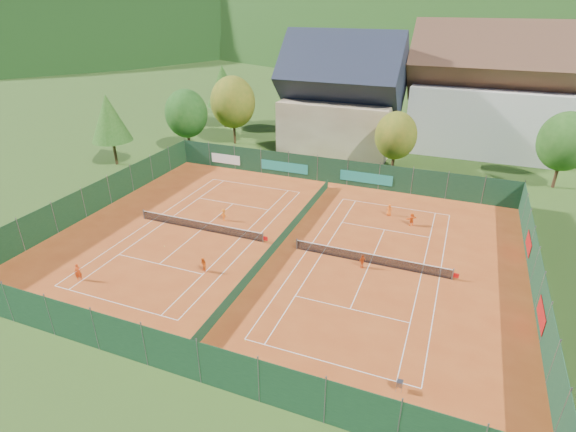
{
  "coord_description": "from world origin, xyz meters",
  "views": [
    {
      "loc": [
        13.26,
        -31.58,
        19.62
      ],
      "look_at": [
        0.0,
        2.0,
        2.0
      ],
      "focal_mm": 28.0,
      "sensor_mm": 36.0,
      "label": 1
    }
  ],
  "objects_px": {
    "hotel_block_a": "(489,97)",
    "player_right_near": "(362,261)",
    "chalet": "(342,101)",
    "player_right_far_b": "(412,219)",
    "ball_hopper": "(400,383)",
    "player_left_near": "(78,272)",
    "player_right_far_a": "(389,210)",
    "player_left_far": "(224,215)",
    "player_left_mid": "(203,265)"
  },
  "relations": [
    {
      "from": "ball_hopper",
      "to": "hotel_block_a",
      "type": "bearing_deg",
      "value": 85.67
    },
    {
      "from": "hotel_block_a",
      "to": "player_left_near",
      "type": "xyz_separation_m",
      "value": [
        -28.33,
        -46.55,
        -6.68
      ]
    },
    {
      "from": "player_left_mid",
      "to": "player_right_far_b",
      "type": "xyz_separation_m",
      "value": [
        14.19,
        14.33,
        0.02
      ]
    },
    {
      "from": "hotel_block_a",
      "to": "player_right_far_b",
      "type": "bearing_deg",
      "value": -101.83
    },
    {
      "from": "hotel_block_a",
      "to": "player_left_far",
      "type": "distance_m",
      "value": 41.07
    },
    {
      "from": "chalet",
      "to": "player_right_far_a",
      "type": "bearing_deg",
      "value": -62.03
    },
    {
      "from": "player_right_far_b",
      "to": "player_left_near",
      "type": "bearing_deg",
      "value": -3.31
    },
    {
      "from": "player_left_mid",
      "to": "player_left_far",
      "type": "xyz_separation_m",
      "value": [
        -2.95,
        8.69,
        -0.02
      ]
    },
    {
      "from": "hotel_block_a",
      "to": "player_left_near",
      "type": "bearing_deg",
      "value": -121.33
    },
    {
      "from": "player_left_near",
      "to": "player_right_far_a",
      "type": "bearing_deg",
      "value": 7.51
    },
    {
      "from": "hotel_block_a",
      "to": "chalet",
      "type": "bearing_deg",
      "value": -162.47
    },
    {
      "from": "ball_hopper",
      "to": "player_left_far",
      "type": "bearing_deg",
      "value": 141.92
    },
    {
      "from": "player_left_mid",
      "to": "player_right_near",
      "type": "distance_m",
      "value": 12.66
    },
    {
      "from": "player_left_far",
      "to": "player_right_far_b",
      "type": "height_order",
      "value": "player_right_far_b"
    },
    {
      "from": "player_left_mid",
      "to": "player_right_far_b",
      "type": "distance_m",
      "value": 20.17
    },
    {
      "from": "hotel_block_a",
      "to": "player_left_mid",
      "type": "distance_m",
      "value": 47.07
    },
    {
      "from": "player_left_far",
      "to": "player_right_far_a",
      "type": "relative_size",
      "value": 1.0
    },
    {
      "from": "hotel_block_a",
      "to": "ball_hopper",
      "type": "height_order",
      "value": "hotel_block_a"
    },
    {
      "from": "player_right_far_a",
      "to": "player_right_far_b",
      "type": "height_order",
      "value": "player_right_far_b"
    },
    {
      "from": "chalet",
      "to": "hotel_block_a",
      "type": "distance_m",
      "value": 19.94
    },
    {
      "from": "chalet",
      "to": "player_left_mid",
      "type": "distance_m",
      "value": 36.58
    },
    {
      "from": "ball_hopper",
      "to": "player_left_far",
      "type": "height_order",
      "value": "player_left_far"
    },
    {
      "from": "player_right_near",
      "to": "chalet",
      "type": "bearing_deg",
      "value": 54.42
    },
    {
      "from": "hotel_block_a",
      "to": "player_left_mid",
      "type": "xyz_separation_m",
      "value": [
        -20.01,
        -42.07,
        -6.75
      ]
    },
    {
      "from": "ball_hopper",
      "to": "player_right_far_b",
      "type": "distance_m",
      "value": 20.85
    },
    {
      "from": "ball_hopper",
      "to": "player_left_near",
      "type": "height_order",
      "value": "player_left_near"
    },
    {
      "from": "player_left_near",
      "to": "player_right_near",
      "type": "bearing_deg",
      "value": -11.5
    },
    {
      "from": "player_left_far",
      "to": "player_right_far_b",
      "type": "bearing_deg",
      "value": -145.13
    },
    {
      "from": "hotel_block_a",
      "to": "player_right_near",
      "type": "xyz_separation_m",
      "value": [
        -8.48,
        -36.83,
        -6.79
      ]
    },
    {
      "from": "player_left_mid",
      "to": "player_right_far_a",
      "type": "bearing_deg",
      "value": 87.97
    },
    {
      "from": "ball_hopper",
      "to": "player_left_mid",
      "type": "distance_m",
      "value": 17.55
    },
    {
      "from": "hotel_block_a",
      "to": "player_left_far",
      "type": "relative_size",
      "value": 17.73
    },
    {
      "from": "player_left_far",
      "to": "player_right_near",
      "type": "xyz_separation_m",
      "value": [
        14.47,
        -3.46,
        -0.02
      ]
    },
    {
      "from": "player_left_mid",
      "to": "player_right_far_b",
      "type": "bearing_deg",
      "value": 80.18
    },
    {
      "from": "player_left_far",
      "to": "player_right_far_b",
      "type": "distance_m",
      "value": 18.04
    },
    {
      "from": "hotel_block_a",
      "to": "player_right_far_b",
      "type": "distance_m",
      "value": 29.13
    },
    {
      "from": "chalet",
      "to": "player_right_far_b",
      "type": "distance_m",
      "value": 26.12
    },
    {
      "from": "player_left_far",
      "to": "player_right_far_b",
      "type": "relative_size",
      "value": 0.93
    },
    {
      "from": "player_right_far_b",
      "to": "hotel_block_a",
      "type": "bearing_deg",
      "value": -145.01
    },
    {
      "from": "player_left_mid",
      "to": "player_right_near",
      "type": "bearing_deg",
      "value": 59.34
    },
    {
      "from": "player_right_near",
      "to": "player_right_far_a",
      "type": "xyz_separation_m",
      "value": [
        0.29,
        10.48,
        0.02
      ]
    },
    {
      "from": "player_left_far",
      "to": "player_right_near",
      "type": "bearing_deg",
      "value": -176.76
    },
    {
      "from": "chalet",
      "to": "player_left_near",
      "type": "distance_m",
      "value": 42.03
    },
    {
      "from": "hotel_block_a",
      "to": "player_left_mid",
      "type": "bearing_deg",
      "value": -115.43
    },
    {
      "from": "player_left_mid",
      "to": "player_right_far_b",
      "type": "relative_size",
      "value": 0.97
    },
    {
      "from": "player_left_near",
      "to": "player_left_mid",
      "type": "distance_m",
      "value": 9.46
    },
    {
      "from": "ball_hopper",
      "to": "player_right_far_a",
      "type": "height_order",
      "value": "player_right_far_a"
    },
    {
      "from": "ball_hopper",
      "to": "player_right_far_b",
      "type": "height_order",
      "value": "player_right_far_b"
    },
    {
      "from": "player_left_near",
      "to": "player_left_far",
      "type": "distance_m",
      "value": 14.23
    },
    {
      "from": "ball_hopper",
      "to": "player_right_far_a",
      "type": "relative_size",
      "value": 0.66
    }
  ]
}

